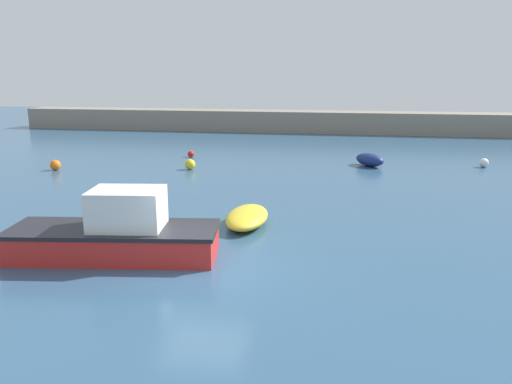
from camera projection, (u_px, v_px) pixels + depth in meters
name	position (u px, v px, depth m)	size (l,w,h in m)	color
ground_plane	(204.00, 270.00, 14.29)	(120.00, 120.00, 0.20)	#2D5170
harbor_breakwater	(302.00, 121.00, 45.94)	(53.52, 2.92, 1.90)	gray
fishing_dinghy_green	(370.00, 160.00, 29.33)	(2.11, 2.19, 0.76)	navy
rowboat_white_midwater	(247.00, 217.00, 18.05)	(1.47, 2.98, 0.60)	yellow
motorboat_grey_hull	(118.00, 234.00, 14.86)	(6.40, 2.87, 2.09)	red
mooring_buoy_white	(484.00, 163.00, 29.00)	(0.52, 0.52, 0.52)	white
mooring_buoy_orange	(55.00, 165.00, 28.14)	(0.59, 0.59, 0.59)	orange
mooring_buoy_red	(191.00, 154.00, 32.42)	(0.43, 0.43, 0.43)	red
mooring_buoy_yellow	(190.00, 164.00, 28.34)	(0.60, 0.60, 0.60)	yellow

